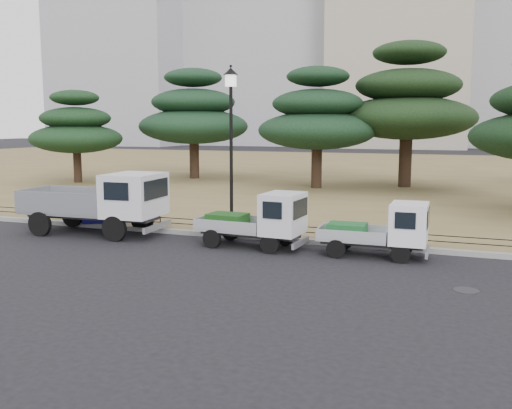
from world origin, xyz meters
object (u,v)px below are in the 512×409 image
at_px(street_lamp, 231,122).
at_px(tarp_pile, 106,211).
at_px(truck_large, 101,200).
at_px(truck_kei_front, 259,220).
at_px(truck_kei_rear, 382,230).

relative_size(street_lamp, tarp_pile, 3.05).
bearing_deg(truck_large, tarp_pile, 116.84).
xyz_separation_m(truck_kei_front, tarp_pile, (-6.86, 1.63, -0.33)).
relative_size(truck_kei_front, tarp_pile, 1.87).
height_order(truck_large, street_lamp, street_lamp).
xyz_separation_m(truck_large, truck_kei_rear, (9.81, -0.02, -0.41)).
height_order(street_lamp, tarp_pile, street_lamp).
distance_m(truck_kei_front, street_lamp, 3.70).
bearing_deg(truck_kei_rear, tarp_pile, 170.62).
bearing_deg(truck_large, truck_kei_rear, -3.00).
bearing_deg(truck_large, street_lamp, 13.55).
distance_m(truck_kei_rear, tarp_pile, 10.80).
bearing_deg(tarp_pile, truck_kei_rear, -8.27).
distance_m(street_lamp, tarp_pile, 6.32).
relative_size(truck_kei_rear, tarp_pile, 1.71).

